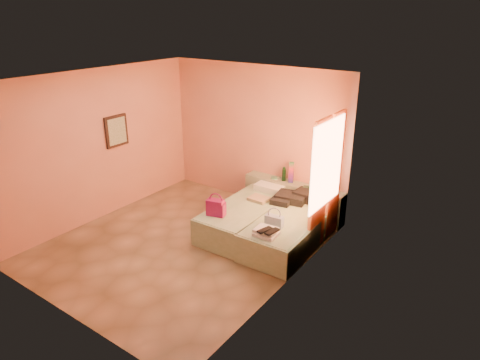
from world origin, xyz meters
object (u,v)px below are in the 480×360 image
Objects in this scene: headboard_ledge at (293,199)px; bed_left at (247,217)px; magenta_handbag at (216,207)px; flower_vase at (332,188)px; blue_handbag at (274,221)px; towel_stack at (266,232)px; bed_right at (290,231)px; water_bottle at (284,174)px; green_book at (307,188)px.

bed_left is (-0.38, -1.05, -0.08)m from headboard_ledge.
headboard_ledge is 6.70× the size of magenta_handbag.
flower_vase is 0.82× the size of blue_handbag.
bed_left is 6.83× the size of blue_handbag.
bed_right is at bearing 88.11° from towel_stack.
bed_right is at bearing -105.89° from flower_vase.
headboard_ledge is at bearing 100.65° from blue_handbag.
water_bottle is 1.65m from blue_handbag.
water_bottle is at bearing 123.93° from bed_right.
water_bottle is at bearing 80.75° from bed_left.
headboard_ledge is at bearing 174.60° from flower_vase.
bed_left is 5.71× the size of towel_stack.
magenta_handbag is (-0.57, -1.69, 0.32)m from headboard_ledge.
water_bottle reaches higher than bed_left.
bed_left is 1.27m from green_book.
bed_left is 0.90m from bed_right.
blue_handbag is (0.13, -1.41, -0.07)m from green_book.
flower_vase is 0.69× the size of towel_stack.
towel_stack is (0.18, -1.72, -0.11)m from green_book.
water_bottle is 1.74m from magenta_handbag.
towel_stack is (1.07, -0.10, -0.09)m from magenta_handbag.
green_book is 0.50m from flower_vase.
water_bottle is 0.57m from green_book.
towel_stack is at bearing -86.98° from blue_handbag.
headboard_ledge reaches higher than bed_left.
green_book is at bearing 96.04° from towel_stack.
bed_right is 8.34× the size of flower_vase.
green_book is 0.67× the size of flower_vase.
towel_stack is (0.50, -1.79, 0.23)m from headboard_ledge.
magenta_handbag is at bearing -127.01° from green_book.
blue_handbag is (0.82, -0.43, 0.34)m from bed_left.
blue_handbag is at bearing -28.92° from bed_left.
magenta_handbag is at bearing -108.04° from bed_left.
green_book is 0.46× the size of towel_stack.
flower_vase reaches higher than magenta_handbag.
bed_left is at bearing -97.74° from water_bottle.
flower_vase is at bearing -5.40° from headboard_ledge.
bed_right is 0.55m from blue_handbag.
flower_vase is (1.18, 0.97, 0.52)m from bed_left.
headboard_ledge is at bearing 105.59° from towel_stack.
green_book is at bearing 45.95° from magenta_handbag.
blue_handbag is (-0.08, -0.43, 0.34)m from bed_right.
bed_left is at bearing -133.69° from green_book.
headboard_ledge is 1.81m from magenta_handbag.
headboard_ledge is at bearing -2.95° from water_bottle.
flower_vase is (0.28, 0.97, 0.52)m from bed_right.
water_bottle reaches higher than bed_right.
magenta_handbag is (-0.19, -0.64, 0.39)m from bed_left.
water_bottle is 1.96m from towel_stack.
green_book is (0.55, -0.08, -0.12)m from water_bottle.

